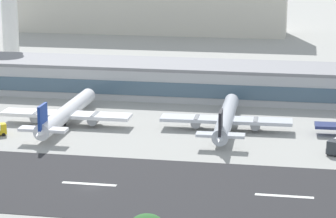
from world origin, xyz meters
name	(u,v)px	position (x,y,z in m)	size (l,w,h in m)	color
ground_plane	(91,187)	(0.00, 0.00, 0.00)	(1400.00, 1400.00, 0.00)	#9E9E99
runway_strip	(93,184)	(0.00, 1.73, 0.04)	(800.00, 38.56, 0.08)	#262628
runway_centreline_dash_4	(89,184)	(-0.93, 1.73, 0.09)	(12.00, 1.20, 0.01)	white
runway_centreline_dash_5	(284,196)	(40.48, 1.73, 0.09)	(12.00, 1.20, 0.01)	white
terminal_building	(165,79)	(-0.44, 88.87, 5.36)	(212.36, 22.31, 10.71)	#B7BABC
airliner_navy_tail_gate_1	(65,114)	(-20.79, 47.07, 3.25)	(36.30, 48.76, 10.18)	white
airliner_black_tail_gate_2	(226,120)	(23.32, 49.66, 3.11)	(35.53, 46.67, 9.74)	silver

